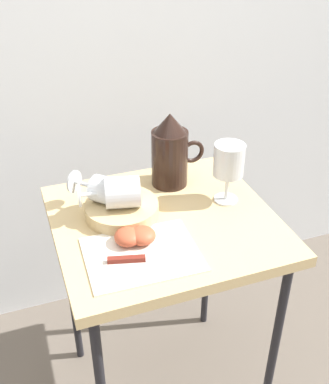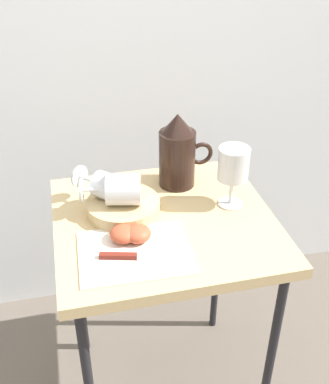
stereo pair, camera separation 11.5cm
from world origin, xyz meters
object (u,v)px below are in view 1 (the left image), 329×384
Objects in this scene: apple_half_right at (128,237)px; knife at (140,259)px; basket_tray at (122,209)px; pitcher at (170,156)px; wine_glass_upright at (229,163)px; table at (164,239)px; wine_glass_tipped_near at (121,192)px; wine_glass_tipped_far at (107,191)px; apple_half_left at (142,235)px.

apple_half_right is 0.31× the size of knife.
basket_tray is at bearing 86.90° from knife.
pitcher is 0.18m from wine_glass_upright.
apple_half_right is at bearing -149.43° from table.
wine_glass_tipped_far is at bearing 136.19° from wine_glass_tipped_near.
table is at bearing 41.95° from apple_half_left.
basket_tray is 2.91× the size of apple_half_right.
pitcher is at bearing 23.78° from wine_glass_tipped_far.
apple_half_left is 0.07m from knife.
knife is at bearing -92.67° from wine_glass_tipped_near.
basket_tray is 1.14× the size of wine_glass_upright.
wine_glass_tipped_far is at bearing -156.22° from pitcher.
apple_half_right is 0.07m from knife.
wine_glass_tipped_near reaches higher than apple_half_left.
apple_half_right reaches higher than basket_tray.
wine_glass_tipped_near reaches higher than table.
wine_glass_tipped_near is at bearing 176.42° from wine_glass_upright.
basket_tray is 0.06m from wine_glass_tipped_far.
wine_glass_tipped_far is 2.36× the size of apple_half_left.
knife reaches higher than table.
apple_half_right is (-0.02, -0.12, 0.00)m from basket_tray.
wine_glass_upright is 0.29m from wine_glass_tipped_near.
apple_half_right is at bearing -98.29° from wine_glass_tipped_near.
wine_glass_upright is at bearing -3.58° from wine_glass_tipped_near.
table is 3.31× the size of knife.
apple_half_right is (-0.03, 0.01, 0.00)m from apple_half_left.
wine_glass_tipped_far reaches higher than apple_half_right.
wine_glass_tipped_near reaches higher than knife.
apple_half_left is (0.05, -0.14, -0.05)m from wine_glass_tipped_far.
table is 0.23m from pitcher.
table is at bearing -172.37° from wine_glass_upright.
basket_tray is at bearing 78.78° from wine_glass_tipped_near.
wine_glass_upright is 0.80× the size of knife.
pitcher is at bearing 34.04° from wine_glass_tipped_near.
apple_half_left and apple_half_right have the same top height.
apple_half_right is at bearing -98.52° from basket_tray.
pitcher reaches higher than apple_half_right.
wine_glass_tipped_far reaches higher than knife.
apple_half_left reaches higher than basket_tray.
wine_glass_tipped_near is at bearing 87.33° from knife.
table is 0.14m from apple_half_left.
table is at bearing -28.03° from basket_tray.
apple_half_right reaches higher than table.
apple_half_right is (-0.12, -0.07, 0.09)m from table.
table is 0.19m from knife.
wine_glass_tipped_near is (-0.17, -0.12, -0.01)m from pitcher.
basket_tray is at bearing 81.48° from apple_half_right.
knife is at bearing -127.80° from table.
table is 0.26m from wine_glass_upright.
table is at bearing -28.77° from wine_glass_tipped_far.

